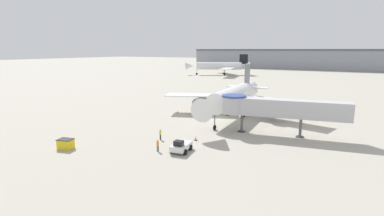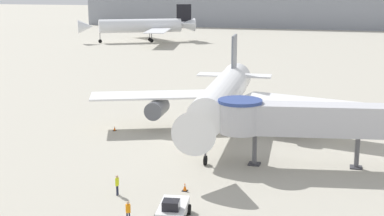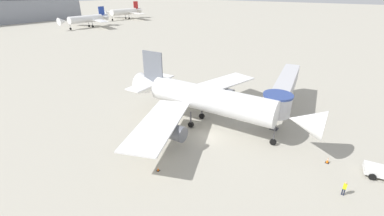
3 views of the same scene
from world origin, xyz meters
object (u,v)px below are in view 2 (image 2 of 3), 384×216
Objects in this scene: pushback_tug_white at (173,209)px; ground_crew_wing_walker at (128,211)px; traffic_cone_port_wing at (115,128)px; jet_bridge at (312,119)px; ground_crew_marshaller at (117,184)px; main_airplane at (222,97)px; background_jet_black_tail at (143,26)px; traffic_cone_near_nose at (185,187)px.

ground_crew_wing_walker is (-2.85, -1.42, 0.16)m from pushback_tug_white.
ground_crew_wing_walker is (11.32, -22.67, 0.67)m from traffic_cone_port_wing.
jet_bridge is 24.06m from traffic_cone_port_wing.
ground_crew_marshaller reaches higher than traffic_cone_port_wing.
ground_crew_marshaller is at bearing -106.25° from main_airplane.
main_airplane is 20.26m from ground_crew_marshaller.
background_jet_black_tail is at bearing 111.51° from main_airplane.
background_jet_black_tail reaches higher than pushback_tug_white.
pushback_tug_white is 127.79m from background_jet_black_tail.
pushback_tug_white is 5.63m from traffic_cone_near_nose.
pushback_tug_white is 0.11× the size of background_jet_black_tail.
ground_crew_marshaller is 122.73m from background_jet_black_tail.
pushback_tug_white is at bearing -7.46° from background_jet_black_tail.
ground_crew_wing_walker is at bearing -106.37° from traffic_cone_near_nose.
jet_bridge is 0.56× the size of background_jet_black_tail.
main_airplane is 106.28m from background_jet_black_tail.
main_airplane is 45.02× the size of traffic_cone_near_nose.
pushback_tug_white is 6.57m from ground_crew_marshaller.
traffic_cone_near_nose is at bearing -91.57° from main_airplane.
jet_bridge is 118.16m from background_jet_black_tail.
pushback_tug_white is at bearing -13.44° from ground_crew_wing_walker.
jet_bridge is 27.80× the size of traffic_cone_near_nose.
traffic_cone_near_nose is (-0.80, 5.56, -0.45)m from pushback_tug_white.
traffic_cone_port_wing is 0.36× the size of ground_crew_marshaller.
ground_crew_marshaller is (-14.34, -11.53, -3.57)m from jet_bridge.
main_airplane is 8.25× the size of pushback_tug_white.
traffic_cone_port_wing is 19.95m from ground_crew_marshaller.
pushback_tug_white is 5.46× the size of traffic_cone_near_nose.
ground_crew_wing_walker is at bearing -8.88° from background_jet_black_tail.
pushback_tug_white reaches higher than ground_crew_marshaller.
main_airplane reaches higher than traffic_cone_port_wing.
traffic_cone_port_wing is at bearing 23.29° from ground_crew_marshaller.
ground_crew_marshaller is at bearing -154.31° from traffic_cone_near_nose.
main_airplane is 17.67m from traffic_cone_near_nose.
traffic_cone_port_wing is 0.02× the size of background_jet_black_tail.
ground_crew_wing_walker is at bearing -162.74° from pushback_tug_white.
traffic_cone_near_nose is 0.44× the size of ground_crew_wing_walker.
traffic_cone_near_nose is at bearing -49.59° from traffic_cone_port_wing.
jet_bridge is at bearing 44.25° from traffic_cone_near_nose.
jet_bridge reaches higher than traffic_cone_port_wing.
background_jet_black_tail reaches higher than traffic_cone_port_wing.
traffic_cone_near_nose is 122.37m from background_jet_black_tail.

